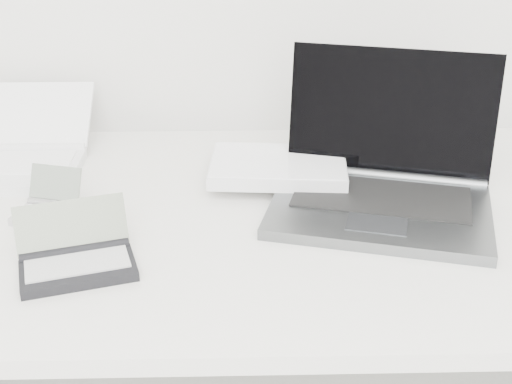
{
  "coord_description": "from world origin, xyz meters",
  "views": [
    {
      "loc": [
        -0.06,
        0.42,
        1.33
      ],
      "look_at": [
        -0.03,
        1.51,
        0.79
      ],
      "focal_mm": 50.0,
      "sensor_mm": 36.0,
      "label": 1
    }
  ],
  "objects_px": {
    "laptop_large": "(352,177)",
    "palmtop_charcoal": "(76,258)",
    "desk": "(272,234)",
    "netbook_open_white": "(14,154)"
  },
  "relations": [
    {
      "from": "laptop_large",
      "to": "palmtop_charcoal",
      "type": "bearing_deg",
      "value": -138.44
    },
    {
      "from": "desk",
      "to": "palmtop_charcoal",
      "type": "bearing_deg",
      "value": -149.85
    },
    {
      "from": "netbook_open_white",
      "to": "laptop_large",
      "type": "bearing_deg",
      "value": -13.58
    },
    {
      "from": "netbook_open_white",
      "to": "palmtop_charcoal",
      "type": "xyz_separation_m",
      "value": [
        0.2,
        -0.4,
        -0.01
      ]
    },
    {
      "from": "desk",
      "to": "palmtop_charcoal",
      "type": "xyz_separation_m",
      "value": [
        -0.31,
        -0.18,
        0.07
      ]
    },
    {
      "from": "laptop_large",
      "to": "netbook_open_white",
      "type": "bearing_deg",
      "value": -179.01
    },
    {
      "from": "desk",
      "to": "netbook_open_white",
      "type": "distance_m",
      "value": 0.56
    },
    {
      "from": "laptop_large",
      "to": "palmtop_charcoal",
      "type": "xyz_separation_m",
      "value": [
        -0.46,
        -0.23,
        -0.02
      ]
    },
    {
      "from": "netbook_open_white",
      "to": "palmtop_charcoal",
      "type": "bearing_deg",
      "value": -62.56
    },
    {
      "from": "palmtop_charcoal",
      "to": "netbook_open_white",
      "type": "bearing_deg",
      "value": 100.91
    }
  ]
}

